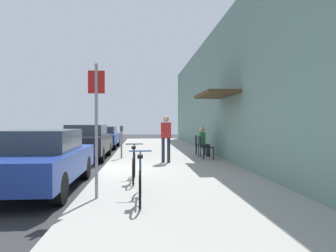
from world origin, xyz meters
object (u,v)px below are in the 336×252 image
at_px(cafe_chair_0, 206,146).
at_px(cafe_chair_2, 199,144).
at_px(parked_car_0, 40,159).
at_px(seated_patron_1, 203,140).
at_px(pedestrian_standing, 166,135).
at_px(bicycle_0, 140,182).
at_px(parked_car_1, 87,141).
at_px(parked_car_2, 103,137).
at_px(street_sign, 96,120).
at_px(bicycle_1, 134,166).
at_px(cafe_chair_1, 202,145).
at_px(parking_meter, 121,139).

height_order(cafe_chair_0, cafe_chair_2, same).
height_order(parked_car_0, seated_patron_1, seated_patron_1).
relative_size(seated_patron_1, pedestrian_standing, 0.76).
bearing_deg(bicycle_0, parked_car_1, 106.75).
xyz_separation_m(cafe_chair_0, pedestrian_standing, (-1.68, -0.88, 0.50)).
distance_m(seated_patron_1, pedestrian_standing, 2.51).
relative_size(cafe_chair_0, seated_patron_1, 0.67).
relative_size(parked_car_0, parked_car_2, 1.00).
bearing_deg(street_sign, pedestrian_standing, 71.37).
xyz_separation_m(parked_car_2, seated_patron_1, (4.99, -6.29, 0.12)).
xyz_separation_m(bicycle_1, seated_patron_1, (2.81, 5.21, 0.34)).
xyz_separation_m(bicycle_0, cafe_chair_2, (2.59, 8.04, 0.14)).
bearing_deg(bicycle_1, bicycle_0, -85.20).
height_order(cafe_chair_1, cafe_chair_2, same).
bearing_deg(bicycle_0, cafe_chair_2, 72.18).
xyz_separation_m(parking_meter, street_sign, (-0.05, -6.62, 0.75)).
bearing_deg(cafe_chair_0, bicycle_1, -122.60).
xyz_separation_m(street_sign, cafe_chair_1, (3.43, 6.96, -1.02)).
xyz_separation_m(parking_meter, bicycle_1, (0.62, -4.87, -0.41)).
bearing_deg(parked_car_1, cafe_chair_2, 2.92).
bearing_deg(parking_meter, pedestrian_standing, -40.37).
bearing_deg(bicycle_1, seated_patron_1, 61.62).
bearing_deg(parking_meter, cafe_chair_2, 18.81).
xyz_separation_m(parked_car_2, bicycle_1, (2.17, -11.49, -0.21)).
distance_m(parking_meter, cafe_chair_1, 3.40).
relative_size(street_sign, cafe_chair_2, 2.99).
distance_m(cafe_chair_2, pedestrian_standing, 3.13).
height_order(parked_car_2, parking_meter, parking_meter).
height_order(parked_car_0, cafe_chair_2, parked_car_0).
xyz_separation_m(parked_car_1, parked_car_2, (0.00, 5.72, -0.07)).
bearing_deg(cafe_chair_2, pedestrian_standing, -123.00).
bearing_deg(seated_patron_1, parking_meter, -174.39).
relative_size(parked_car_2, cafe_chair_1, 5.06).
distance_m(street_sign, cafe_chair_2, 8.56).
distance_m(parked_car_1, cafe_chair_1, 4.96).
xyz_separation_m(cafe_chair_1, cafe_chair_2, (0.00, 0.82, 0.00)).
relative_size(bicycle_1, seated_patron_1, 1.33).
bearing_deg(bicycle_1, street_sign, -111.07).
bearing_deg(street_sign, bicycle_1, 68.93).
xyz_separation_m(parked_car_1, cafe_chair_2, (4.93, 0.25, -0.14)).
height_order(street_sign, bicycle_1, street_sign).
bearing_deg(cafe_chair_1, parked_car_2, 128.08).
height_order(parked_car_2, bicycle_1, parked_car_2).
bearing_deg(pedestrian_standing, parked_car_2, 111.92).
bearing_deg(cafe_chair_1, cafe_chair_0, -89.86).
relative_size(parked_car_2, pedestrian_standing, 2.59).
xyz_separation_m(parked_car_0, street_sign, (1.50, -1.41, 0.91)).
distance_m(parked_car_0, pedestrian_standing, 4.99).
relative_size(parked_car_2, cafe_chair_0, 5.06).
bearing_deg(cafe_chair_2, parking_meter, -161.19).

